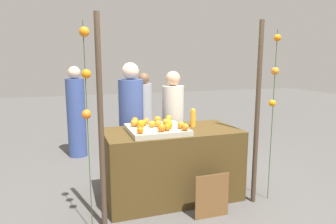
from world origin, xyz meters
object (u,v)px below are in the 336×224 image
Objects in this scene: vendor_left at (132,128)px; orange_1 at (181,125)px; stall_counter at (172,164)px; vendor_right at (173,128)px; juice_bottle at (193,118)px; orange_0 at (134,123)px; chalkboard_sign at (212,196)px.

orange_1 is at bearing -63.58° from vendor_left.
vendor_left reaches higher than orange_1.
stall_counter is 0.76m from vendor_right.
orange_1 is 0.42m from juice_bottle.
orange_1 is 0.95m from vendor_left.
orange_1 is (0.04, -0.21, 0.54)m from stall_counter.
orange_0 is at bearing -140.30° from vendor_right.
juice_bottle is 0.62m from vendor_right.
orange_1 reaches higher than stall_counter.
juice_bottle is (0.78, 0.02, 0.01)m from orange_0.
stall_counter reaches higher than chalkboard_sign.
stall_counter is 18.36× the size of orange_0.
orange_1 is (0.49, -0.28, -0.00)m from orange_0.
stall_counter is 7.00× the size of juice_bottle.
orange_0 reaches higher than orange_1.
vendor_left is at bearing 82.11° from orange_0.
chalkboard_sign is 0.30× the size of vendor_left.
vendor_left is (-0.42, 0.84, -0.19)m from orange_1.
orange_0 is at bearing 170.71° from stall_counter.
orange_1 is 0.05× the size of vendor_right.
vendor_right reaches higher than chalkboard_sign.
vendor_right is at bearing 39.70° from orange_0.
chalkboard_sign is (0.20, -0.42, -0.73)m from orange_1.
orange_0 is 1.05× the size of orange_1.
orange_0 is 0.57m from orange_1.
orange_1 is 0.87m from chalkboard_sign.
juice_bottle is at bearing -37.16° from vendor_left.
vendor_left is at bearing -177.54° from vendor_right.
chalkboard_sign is at bearing -69.11° from stall_counter.
orange_1 is at bearing -29.98° from orange_0.
vendor_right is at bearing 76.61° from orange_1.
juice_bottle is at bearing -81.99° from vendor_right.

